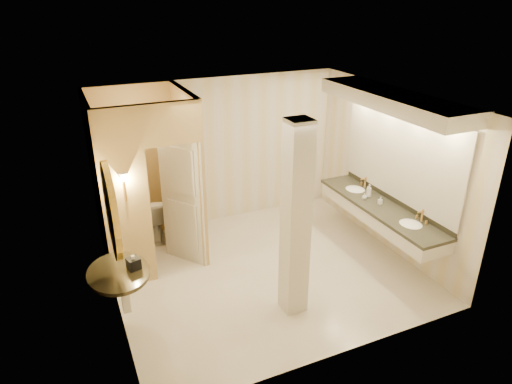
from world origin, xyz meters
The scene contains 16 objects.
floor centered at (0.00, 0.00, 0.00)m, with size 4.50×4.50×0.00m, color silver.
ceiling centered at (0.00, 0.00, 2.70)m, with size 4.50×4.50×0.00m, color white.
wall_back centered at (0.00, 2.00, 1.35)m, with size 4.50×0.02×2.70m, color beige.
wall_front centered at (0.00, -2.00, 1.35)m, with size 4.50×0.02×2.70m, color beige.
wall_left centered at (-2.25, 0.00, 1.35)m, with size 0.02×4.00×2.70m, color beige.
wall_right centered at (2.25, 0.00, 1.35)m, with size 0.02×4.00×2.70m, color beige.
toilet_closet centered at (-1.13, 0.96, 1.39)m, with size 1.50×1.55×2.70m.
wall_sconce centered at (-1.93, 0.43, 1.73)m, with size 0.14×0.14×0.42m.
vanity centered at (1.98, -0.25, 1.63)m, with size 0.75×2.81×2.09m.
console_shelf centered at (-2.21, -0.46, 1.34)m, with size 0.95×0.95×1.93m.
pillar centered at (-0.03, -0.98, 1.35)m, with size 0.31×0.31×2.70m, color beige.
tissue_box centered at (-2.04, -0.48, 0.95)m, with size 0.15×0.15×0.15m, color black.
toilet centered at (-1.34, 1.75, 0.40)m, with size 0.44×0.78×0.79m, color white.
soap_bottle_a centered at (1.96, -0.21, 0.94)m, with size 0.06×0.06×0.13m, color beige.
soap_bottle_b centered at (1.84, 0.05, 0.93)m, with size 0.08×0.08×0.10m, color silver.
soap_bottle_c centered at (1.97, 0.11, 0.99)m, with size 0.09×0.09×0.23m, color #C6B28C.
Camera 1 is at (-2.60, -5.50, 4.08)m, focal length 32.00 mm.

